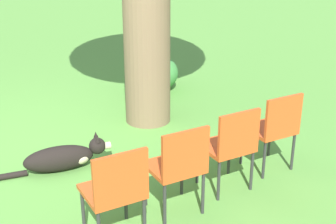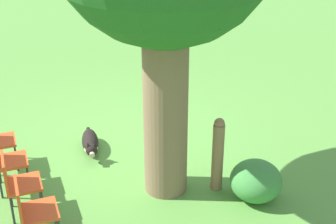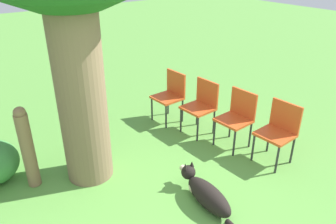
{
  "view_description": "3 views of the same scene",
  "coord_description": "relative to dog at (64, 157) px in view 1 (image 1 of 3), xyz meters",
  "views": [
    {
      "loc": [
        5.06,
        -1.05,
        2.37
      ],
      "look_at": [
        1.05,
        0.84,
        0.59
      ],
      "focal_mm": 50.0,
      "sensor_mm": 36.0,
      "label": 1
    },
    {
      "loc": [
        1.39,
        6.26,
        3.73
      ],
      "look_at": [
        -0.21,
        0.96,
        1.08
      ],
      "focal_mm": 50.0,
      "sensor_mm": 36.0,
      "label": 2
    },
    {
      "loc": [
        -1.37,
        -2.33,
        2.63
      ],
      "look_at": [
        0.97,
        0.92,
        0.66
      ],
      "focal_mm": 35.0,
      "sensor_mm": 36.0,
      "label": 3
    }
  ],
  "objects": [
    {
      "name": "ground_plane",
      "position": [
        -0.71,
        0.18,
        -0.14
      ],
      "size": [
        30.0,
        30.0,
        0.0
      ],
      "primitive_type": "plane",
      "color": "#56933D"
    },
    {
      "name": "fence_post",
      "position": [
        -1.5,
        1.51,
        0.4
      ],
      "size": [
        0.16,
        0.16,
        1.07
      ],
      "color": "#846647",
      "rests_on": "ground_plane"
    },
    {
      "name": "low_shrub",
      "position": [
        -1.9,
        1.87,
        0.14
      ],
      "size": [
        0.68,
        0.68,
        0.55
      ],
      "color": "#3D843D",
      "rests_on": "ground_plane"
    },
    {
      "name": "red_chair_3",
      "position": [
        0.92,
        1.93,
        0.35
      ],
      "size": [
        0.45,
        0.47,
        0.84
      ],
      "rotation": [
        0.0,
        0.0,
        3.21
      ],
      "color": "#D14C1E",
      "rests_on": "ground_plane"
    },
    {
      "name": "red_chair_2",
      "position": [
        1.07,
        1.32,
        0.35
      ],
      "size": [
        0.45,
        0.47,
        0.84
      ],
      "rotation": [
        0.0,
        0.0,
        3.21
      ],
      "color": "#D14C1E",
      "rests_on": "ground_plane"
    },
    {
      "name": "dog",
      "position": [
        0.0,
        0.0,
        0.0
      ],
      "size": [
        0.31,
        1.2,
        0.35
      ],
      "rotation": [
        0.0,
        0.0,
        1.49
      ],
      "color": "black",
      "rests_on": "ground_plane"
    },
    {
      "name": "red_chair_1",
      "position": [
        1.22,
        0.71,
        0.35
      ],
      "size": [
        0.45,
        0.47,
        0.84
      ],
      "rotation": [
        0.0,
        0.0,
        3.21
      ],
      "color": "#D14C1E",
      "rests_on": "ground_plane"
    },
    {
      "name": "red_chair_0",
      "position": [
        1.37,
        0.09,
        0.35
      ],
      "size": [
        0.45,
        0.47,
        0.84
      ],
      "rotation": [
        0.0,
        0.0,
        3.21
      ],
      "color": "#D14C1E",
      "rests_on": "ground_plane"
    }
  ]
}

